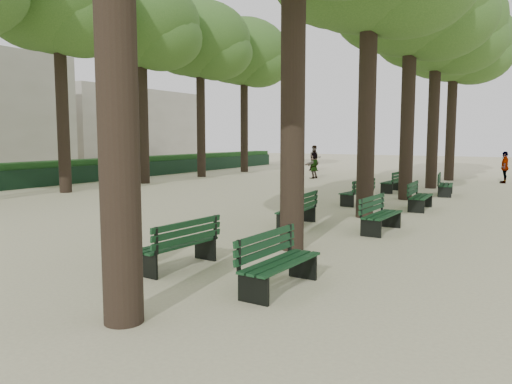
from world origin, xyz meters
The scene contains 22 objects.
ground centered at (0.00, 0.00, 0.00)m, with size 120.00×120.00×0.00m, color beige.
tree_central_4 centered at (1.50, 18.00, 7.65)m, with size 6.00×6.00×9.95m.
tree_central_5 centered at (1.50, 23.00, 7.65)m, with size 6.00×6.00×9.95m.
tree_far_2 centered at (-12.00, 8.00, 8.14)m, with size 6.00×6.00×10.45m.
tree_far_3 centered at (-12.00, 13.00, 8.14)m, with size 6.00×6.00×10.45m.
tree_far_4 centered at (-12.00, 18.00, 8.14)m, with size 6.00×6.00×10.45m.
tree_far_5 centered at (-12.00, 23.00, 8.14)m, with size 6.00×6.00×10.45m.
bench_left_0 centered at (0.37, 0.50, 0.27)m, with size 0.72×1.84×0.92m.
bench_left_1 centered at (0.37, 5.62, 0.27)m, with size 0.70×1.84×0.92m.
bench_left_2 centered at (0.37, 10.64, 0.27)m, with size 0.80×1.86×0.92m.
bench_left_3 centered at (0.37, 15.36, 0.27)m, with size 0.65×1.82×0.92m.
bench_right_0 centered at (2.63, 0.28, 0.27)m, with size 0.65×1.82×0.92m.
bench_right_1 centered at (2.63, 5.91, 0.27)m, with size 0.65×1.82×0.92m.
bench_right_2 centered at (2.63, 10.44, 0.27)m, with size 0.65×1.82×0.92m.
bench_right_3 centered at (2.63, 15.18, 0.27)m, with size 0.80×1.86×0.92m.
man_with_map centered at (-0.35, 0.00, 0.84)m, with size 0.65×0.71×1.68m.
pedestrian_c centered at (4.32, 22.53, 0.84)m, with size 0.98×0.34×1.68m, color #262628.
pedestrian_a centered at (-8.12, 26.32, 0.91)m, with size 0.89×0.36×1.82m, color #262628.
pedestrian_e centered at (-5.59, 20.37, 0.77)m, with size 1.42×0.31×1.54m, color #262628.
fence centered at (-15.00, 11.00, 0.45)m, with size 0.08×42.00×0.90m, color black.
hedge centered at (-15.70, 11.00, 0.60)m, with size 1.20×42.00×1.20m, color #174217.
building_far centered at (-33.00, 30.00, 3.50)m, with size 12.00×16.00×7.00m, color #B7B2A3.
Camera 1 is at (6.20, -6.60, 2.43)m, focal length 35.00 mm.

